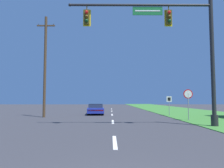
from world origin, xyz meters
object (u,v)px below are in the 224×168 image
Objects in this scene: utility_pole_near at (45,65)px; stop_sign at (188,98)px; route_sign_post at (169,101)px; car_ahead at (96,109)px; signal_mast at (178,43)px.

stop_sign is at bearing -15.22° from utility_pole_near.
route_sign_post is (-0.09, 5.51, -0.34)m from stop_sign.
car_ahead is at bearing 40.81° from utility_pole_near.
utility_pole_near is at bearing -170.98° from route_sign_post.
signal_mast reaches higher than car_ahead.
car_ahead is 2.14× the size of route_sign_post.
route_sign_post is 0.20× the size of utility_pole_near.
route_sign_post is at bearing 78.79° from signal_mast.
signal_mast is 3.82× the size of stop_sign.
car_ahead is 11.15m from stop_sign.
utility_pole_near reaches higher than stop_sign.
utility_pole_near reaches higher than signal_mast.
route_sign_post is at bearing 9.02° from utility_pole_near.
stop_sign is 13.68m from utility_pole_near.
car_ahead is at bearing 117.93° from signal_mast.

